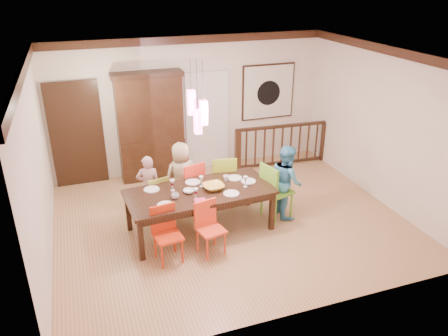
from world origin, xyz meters
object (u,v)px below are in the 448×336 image
object	(u,v)px
balustrade	(282,144)
person_end_right	(286,181)
dining_table	(200,194)
person_far_left	(149,186)
person_far_mid	(182,176)
chair_far_left	(155,193)
chair_end_right	(277,187)
china_hutch	(150,126)

from	to	relation	value
balustrade	person_end_right	distance (m)	2.26
dining_table	person_far_left	size ratio (longest dim) A/B	2.15
person_end_right	person_far_mid	bearing A→B (deg)	67.85
chair_far_left	person_end_right	distance (m)	2.35
balustrade	person_far_mid	distance (m)	2.90
chair_far_left	chair_end_right	size ratio (longest dim) A/B	0.80
chair_far_left	person_end_right	size ratio (longest dim) A/B	0.62
person_far_left	chair_far_left	bearing A→B (deg)	137.66
chair_far_left	person_end_right	xyz separation A→B (m)	(2.25, -0.66, 0.19)
dining_table	person_end_right	bearing A→B (deg)	-3.12
china_hutch	person_far_left	distance (m)	1.76
china_hutch	person_end_right	world-z (taller)	china_hutch
balustrade	person_end_right	size ratio (longest dim) A/B	1.68
dining_table	person_far_left	world-z (taller)	person_far_left
chair_far_left	china_hutch	distance (m)	1.89
chair_end_right	person_far_mid	world-z (taller)	person_far_mid
person_far_left	person_end_right	world-z (taller)	person_end_right
person_far_mid	chair_end_right	bearing A→B (deg)	144.84
china_hutch	chair_end_right	bearing A→B (deg)	-53.62
china_hutch	person_far_left	xyz separation A→B (m)	(-0.37, -1.63, -0.56)
person_end_right	chair_far_left	bearing A→B (deg)	78.10
person_far_left	chair_end_right	bearing A→B (deg)	169.49
person_end_right	dining_table	bearing A→B (deg)	95.12
dining_table	person_far_left	bearing A→B (deg)	128.35
chair_far_left	balustrade	size ratio (longest dim) A/B	0.37
chair_end_right	person_far_left	size ratio (longest dim) A/B	0.89
balustrade	person_far_left	size ratio (longest dim) A/B	1.94
dining_table	person_far_mid	world-z (taller)	person_far_mid
balustrade	person_end_right	xyz separation A→B (m)	(-0.93, -2.05, 0.17)
chair_far_left	china_hutch	size ratio (longest dim) A/B	0.36
chair_end_right	chair_far_left	bearing A→B (deg)	56.33
china_hutch	person_far_left	world-z (taller)	china_hutch
balustrade	china_hutch	bearing A→B (deg)	176.55
person_end_right	china_hutch	bearing A→B (deg)	43.77
person_end_right	person_far_left	bearing A→B (deg)	76.09
chair_far_left	person_far_mid	distance (m)	0.60
person_far_left	china_hutch	bearing A→B (deg)	-93.03
chair_far_left	person_far_left	bearing A→B (deg)	-65.61
balustrade	chair_end_right	bearing A→B (deg)	-114.90
balustrade	person_far_left	bearing A→B (deg)	-155.26
chair_end_right	china_hutch	size ratio (longest dim) A/B	0.45
dining_table	balustrade	xyz separation A→B (m)	(2.55, 2.07, -0.18)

